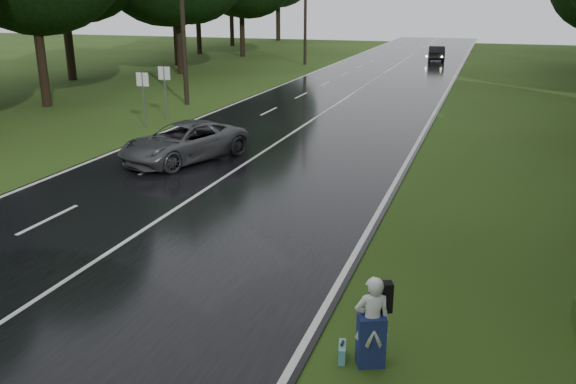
# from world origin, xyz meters

# --- Properties ---
(ground) EXTENTS (160.00, 160.00, 0.00)m
(ground) POSITION_xyz_m (0.00, 0.00, 0.00)
(ground) COLOR #2C4715
(ground) RESTS_ON ground
(road) EXTENTS (12.00, 140.00, 0.04)m
(road) POSITION_xyz_m (0.00, 20.00, 0.02)
(road) COLOR black
(road) RESTS_ON ground
(lane_center) EXTENTS (0.12, 140.00, 0.01)m
(lane_center) POSITION_xyz_m (0.00, 20.00, 0.04)
(lane_center) COLOR silver
(lane_center) RESTS_ON road
(grey_car) EXTENTS (4.15, 5.75, 1.45)m
(grey_car) POSITION_xyz_m (-2.43, 9.06, 0.77)
(grey_car) COLOR #434447
(grey_car) RESTS_ON road
(far_car) EXTENTS (2.05, 4.60, 1.47)m
(far_car) POSITION_xyz_m (3.13, 51.96, 0.77)
(far_car) COLOR black
(far_car) RESTS_ON road
(hitchhiker) EXTENTS (0.72, 0.69, 1.67)m
(hitchhiker) POSITION_xyz_m (7.05, -1.96, 0.77)
(hitchhiker) COLOR silver
(hitchhiker) RESTS_ON ground
(suitcase) EXTENTS (0.20, 0.43, 0.29)m
(suitcase) POSITION_xyz_m (6.55, -1.98, 0.15)
(suitcase) COLOR #5599A4
(suitcase) RESTS_ON ground
(utility_pole_mid) EXTENTS (1.80, 0.28, 9.20)m
(utility_pole_mid) POSITION_xyz_m (-8.50, 20.75, 0.00)
(utility_pole_mid) COLOR black
(utility_pole_mid) RESTS_ON ground
(utility_pole_far) EXTENTS (1.80, 0.28, 10.36)m
(utility_pole_far) POSITION_xyz_m (-8.50, 44.69, 0.00)
(utility_pole_far) COLOR black
(utility_pole_far) RESTS_ON ground
(road_sign_a) EXTENTS (0.64, 0.10, 2.68)m
(road_sign_a) POSITION_xyz_m (-7.20, 14.04, 0.00)
(road_sign_a) COLOR white
(road_sign_a) RESTS_ON ground
(road_sign_b) EXTENTS (0.66, 0.10, 2.75)m
(road_sign_b) POSITION_xyz_m (-7.20, 16.09, 0.00)
(road_sign_b) COLOR white
(road_sign_b) RESTS_ON ground
(tree_left_d) EXTENTS (10.13, 10.13, 15.82)m
(tree_left_d) POSITION_xyz_m (-15.96, 17.52, 0.00)
(tree_left_d) COLOR black
(tree_left_d) RESTS_ON ground
(tree_left_e) EXTENTS (9.93, 9.93, 15.51)m
(tree_left_e) POSITION_xyz_m (-16.14, 34.29, 0.00)
(tree_left_e) COLOR black
(tree_left_e) RESTS_ON ground
(tree_left_f) EXTENTS (10.29, 10.29, 16.08)m
(tree_left_f) POSITION_xyz_m (-17.34, 50.33, 0.00)
(tree_left_f) COLOR black
(tree_left_f) RESTS_ON ground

